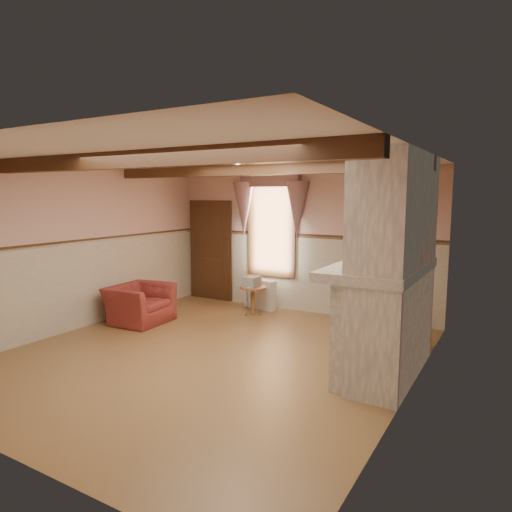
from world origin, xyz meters
The scene contains 25 objects.
floor centered at (0.00, 0.00, 0.00)m, with size 5.50×6.00×0.01m, color brown.
ceiling centered at (0.00, 0.00, 2.80)m, with size 5.50×6.00×0.01m, color silver.
wall_back centered at (0.00, 3.00, 1.40)m, with size 5.50×0.02×2.80m, color tan.
wall_left centered at (-2.75, 0.00, 1.40)m, with size 0.02×6.00×2.80m, color tan.
wall_right centered at (2.75, 0.00, 1.40)m, with size 0.02×6.00×2.80m, color tan.
wainscot centered at (0.00, 0.00, 0.75)m, with size 5.50×6.00×1.50m, color #BEB299, non-canonical shape.
chair_rail centered at (0.00, 0.00, 1.50)m, with size 5.50×6.00×0.08m, color black, non-canonical shape.
firebox centered at (2.00, 0.60, 0.45)m, with size 0.20×0.95×0.90m, color black.
armchair centered at (-2.09, 0.74, 0.34)m, with size 1.05×0.92×0.68m, color maroon.
side_table centered at (-0.60, 2.24, 0.28)m, with size 0.52×0.52×0.55m, color brown.
book_stack centered at (-0.62, 2.21, 0.65)m, with size 0.26×0.32×0.20m, color #B7AD8C.
radiator centered at (-0.71, 2.70, 0.30)m, with size 0.70×0.18×0.60m, color silver.
bowl centered at (2.24, 0.59, 1.46)m, with size 0.35×0.35×0.09m, color brown.
mantel_clock centered at (2.24, 1.40, 1.52)m, with size 0.14×0.24×0.20m, color black.
oil_lamp centered at (2.24, 0.85, 1.56)m, with size 0.11×0.11×0.28m, color #B78933.
candle_red centered at (2.24, 0.08, 1.50)m, with size 0.06×0.06×0.16m, color maroon.
jar_yellow centered at (2.24, -0.04, 1.48)m, with size 0.06×0.06×0.12m, color gold.
fireplace centered at (2.42, 0.60, 1.40)m, with size 0.85×2.00×2.80m, color gray.
mantel centered at (2.24, 0.60, 1.36)m, with size 1.05×2.05×0.12m, color gray.
overmantel_mirror centered at (2.06, 0.60, 1.97)m, with size 0.06×1.44×1.04m, color silver.
door centered at (-2.10, 2.94, 1.05)m, with size 1.10×0.10×2.10m, color black.
window centered at (-0.60, 2.97, 1.65)m, with size 1.06×0.08×2.02m, color white.
window_drapes centered at (-0.60, 2.88, 2.25)m, with size 1.30×0.14×1.40m, color gray.
ceiling_beam_front centered at (0.00, -1.20, 2.70)m, with size 5.50×0.18×0.20m, color black.
ceiling_beam_back centered at (0.00, 1.20, 2.70)m, with size 5.50×0.18×0.20m, color black.
Camera 1 is at (3.77, -5.13, 2.30)m, focal length 32.00 mm.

